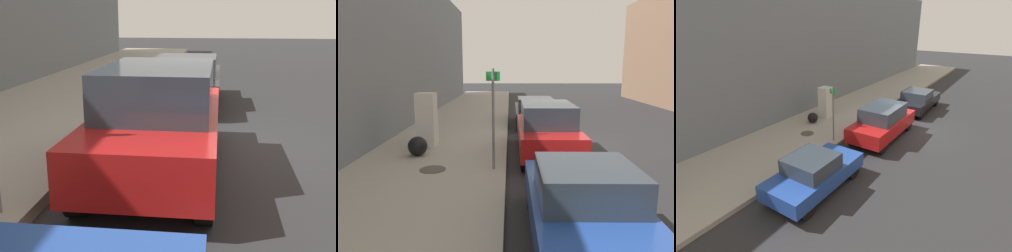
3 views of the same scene
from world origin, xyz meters
TOP-DOWN VIEW (x-y plane):
  - ground_plane at (0.00, 0.00)m, footprint 80.00×80.00m
  - sidewalk_slab at (-4.33, 0.00)m, footprint 4.47×44.00m
  - parked_suv_red at (-0.78, -1.72)m, footprint 1.85×4.48m
  - parked_sedan_dark at (-0.78, 3.65)m, footprint 1.87×4.43m

SIDE VIEW (x-z plane):
  - ground_plane at x=0.00m, z-range 0.00..0.00m
  - sidewalk_slab at x=-4.33m, z-range 0.00..0.18m
  - parked_sedan_dark at x=-0.78m, z-range 0.03..1.42m
  - parked_suv_red at x=-0.78m, z-range 0.02..1.75m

